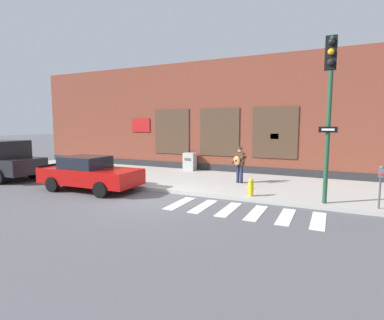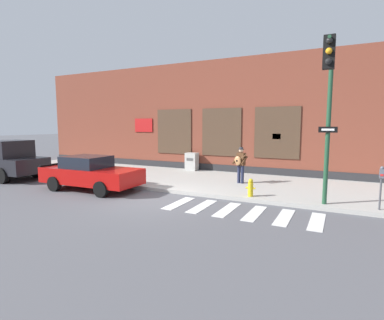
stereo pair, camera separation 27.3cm
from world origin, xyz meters
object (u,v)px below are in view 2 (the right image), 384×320
Objects in this scene: utility_box at (192,162)px; fire_hydrant at (251,188)px; red_car at (90,173)px; busker at (240,163)px; red_truck at (3,159)px; traffic_light at (328,100)px; parking_meter at (381,181)px.

utility_box is 7.20m from fire_hydrant.
red_car reaches higher than fire_hydrant.
busker is (5.77, 3.78, 0.36)m from red_car.
red_car is at bearing -168.83° from fire_hydrant.
red_truck is 12.78m from busker.
traffic_light reaches higher than parking_meter.
parking_meter reaches higher than utility_box.
red_truck is 1.06× the size of traffic_light.
fire_hydrant is at bearing -63.94° from busker.
traffic_light is (3.81, -3.27, 2.55)m from busker.
traffic_light is (9.58, 0.51, 2.91)m from red_car.
traffic_light is 10.20m from utility_box.
fire_hydrant is at bearing -179.09° from parking_meter.
red_truck is (-6.46, 0.05, 0.29)m from red_car.
busker is 2.75m from fire_hydrant.
red_truck reaches higher than busker.
red_car is 6.46m from red_truck.
red_car is 3.23× the size of parking_meter.
traffic_light is at bearing 3.05° from red_car.
traffic_light reaches higher than red_truck.
parking_meter reaches higher than red_car.
utility_box is at bearing 145.67° from busker.
utility_box is at bearing 73.96° from red_car.
traffic_light reaches higher than utility_box.
traffic_light is 7.33× the size of fire_hydrant.
busker is (12.23, 3.73, 0.08)m from red_truck.
busker reaches higher than utility_box.
traffic_light reaches higher than busker.
busker is at bearing 116.06° from fire_hydrant.
red_truck reaches higher than red_car.
red_truck is 5.07× the size of utility_box.
red_truck is 3.79× the size of parking_meter.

